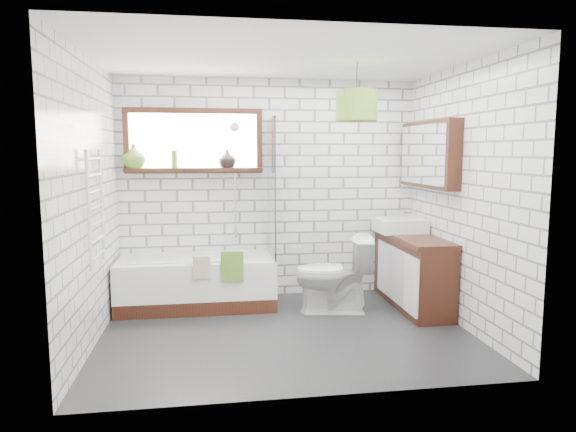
{
  "coord_description": "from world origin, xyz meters",
  "views": [
    {
      "loc": [
        -0.67,
        -4.59,
        1.68
      ],
      "look_at": [
        0.06,
        0.25,
        1.07
      ],
      "focal_mm": 32.0,
      "sensor_mm": 36.0,
      "label": 1
    }
  ],
  "objects": [
    {
      "name": "floor",
      "position": [
        0.0,
        0.0,
        -0.01
      ],
      "size": [
        3.4,
        2.6,
        0.01
      ],
      "primitive_type": "cube",
      "color": "black",
      "rests_on": "ground"
    },
    {
      "name": "ceiling",
      "position": [
        0.0,
        0.0,
        2.5
      ],
      "size": [
        3.4,
        2.6,
        0.01
      ],
      "primitive_type": "cube",
      "color": "white",
      "rests_on": "ground"
    },
    {
      "name": "wall_back",
      "position": [
        0.0,
        1.3,
        1.25
      ],
      "size": [
        3.4,
        0.01,
        2.5
      ],
      "primitive_type": "cube",
      "color": "white",
      "rests_on": "ground"
    },
    {
      "name": "wall_front",
      "position": [
        0.0,
        -1.3,
        1.25
      ],
      "size": [
        3.4,
        0.01,
        2.5
      ],
      "primitive_type": "cube",
      "color": "white",
      "rests_on": "ground"
    },
    {
      "name": "wall_left",
      "position": [
        -1.7,
        0.0,
        1.25
      ],
      "size": [
        0.01,
        2.6,
        2.5
      ],
      "primitive_type": "cube",
      "color": "white",
      "rests_on": "ground"
    },
    {
      "name": "wall_right",
      "position": [
        1.7,
        0.0,
        1.25
      ],
      "size": [
        0.01,
        2.6,
        2.5
      ],
      "primitive_type": "cube",
      "color": "white",
      "rests_on": "ground"
    },
    {
      "name": "window",
      "position": [
        -0.85,
        1.26,
        1.8
      ],
      "size": [
        1.52,
        0.16,
        0.68
      ],
      "primitive_type": "cube",
      "color": "black",
      "rests_on": "wall_back"
    },
    {
      "name": "towel_radiator",
      "position": [
        -1.66,
        0.0,
        1.2
      ],
      "size": [
        0.06,
        0.52,
        1.0
      ],
      "primitive_type": "cube",
      "color": "white",
      "rests_on": "wall_left"
    },
    {
      "name": "mirror_cabinet",
      "position": [
        1.62,
        0.6,
        1.65
      ],
      "size": [
        0.16,
        1.2,
        0.7
      ],
      "primitive_type": "cube",
      "color": "black",
      "rests_on": "wall_right"
    },
    {
      "name": "shower_riser",
      "position": [
        -0.4,
        1.26,
        1.35
      ],
      "size": [
        0.02,
        0.02,
        1.3
      ],
      "primitive_type": "cylinder",
      "color": "silver",
      "rests_on": "wall_back"
    },
    {
      "name": "bathtub",
      "position": [
        -0.84,
        0.93,
        0.27
      ],
      "size": [
        1.67,
        0.74,
        0.54
      ],
      "primitive_type": "cube",
      "color": "white",
      "rests_on": "floor"
    },
    {
      "name": "shower_screen",
      "position": [
        -0.03,
        0.93,
        1.29
      ],
      "size": [
        0.02,
        0.72,
        1.5
      ],
      "primitive_type": "cube",
      "color": "white",
      "rests_on": "bathtub"
    },
    {
      "name": "towel_green",
      "position": [
        -0.47,
        0.56,
        0.52
      ],
      "size": [
        0.23,
        0.06,
        0.31
      ],
      "primitive_type": "cube",
      "color": "#568227",
      "rests_on": "bathtub"
    },
    {
      "name": "towel_beige",
      "position": [
        -0.78,
        0.56,
        0.52
      ],
      "size": [
        0.18,
        0.04,
        0.23
      ],
      "primitive_type": "cube",
      "color": "tan",
      "rests_on": "bathtub"
    },
    {
      "name": "vanity",
      "position": [
        1.48,
        0.61,
        0.39
      ],
      "size": [
        0.44,
        1.37,
        0.78
      ],
      "primitive_type": "cube",
      "color": "black",
      "rests_on": "floor"
    },
    {
      "name": "basin",
      "position": [
        1.42,
        0.85,
        0.86
      ],
      "size": [
        0.52,
        0.45,
        0.15
      ],
      "primitive_type": "cube",
      "color": "white",
      "rests_on": "vanity"
    },
    {
      "name": "tap",
      "position": [
        1.58,
        0.85,
        0.92
      ],
      "size": [
        0.04,
        0.04,
        0.18
      ],
      "primitive_type": "cylinder",
      "rotation": [
        0.0,
        0.0,
        0.12
      ],
      "color": "silver",
      "rests_on": "vanity"
    },
    {
      "name": "toilet",
      "position": [
        0.58,
        0.53,
        0.41
      ],
      "size": [
        0.58,
        0.86,
        0.81
      ],
      "primitive_type": "imported",
      "rotation": [
        0.0,
        0.0,
        -1.74
      ],
      "color": "white",
      "rests_on": "floor"
    },
    {
      "name": "vase_olive",
      "position": [
        -1.5,
        1.23,
        1.61
      ],
      "size": [
        0.26,
        0.26,
        0.26
      ],
      "primitive_type": "imported",
      "rotation": [
        0.0,
        0.0,
        0.04
      ],
      "color": "olive",
      "rests_on": "window"
    },
    {
      "name": "vase_dark",
      "position": [
        -0.49,
        1.23,
        1.58
      ],
      "size": [
        0.2,
        0.2,
        0.21
      ],
      "primitive_type": "imported",
      "rotation": [
        0.0,
        0.0,
        -0.01
      ],
      "color": "black",
      "rests_on": "window"
    },
    {
      "name": "bottle",
      "position": [
        -1.07,
        1.23,
        1.58
      ],
      "size": [
        0.08,
        0.08,
        0.2
      ],
      "primitive_type": "cylinder",
      "rotation": [
        0.0,
        0.0,
        -0.41
      ],
      "color": "olive",
      "rests_on": "window"
    },
    {
      "name": "pendant",
      "position": [
        0.67,
        0.06,
        2.1
      ],
      "size": [
        0.38,
        0.38,
        0.28
      ],
      "primitive_type": "cylinder",
      "color": "#568227",
      "rests_on": "ceiling"
    }
  ]
}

